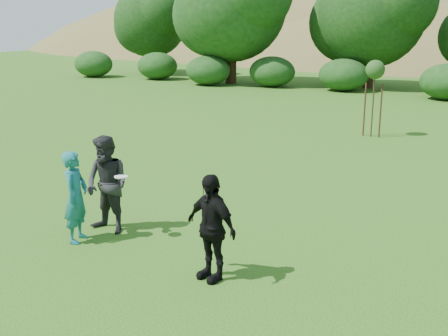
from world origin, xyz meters
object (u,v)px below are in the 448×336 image
object	(u,v)px
player_grey	(107,185)
player_black	(211,227)
player_teal	(76,197)
sapling	(375,72)

from	to	relation	value
player_grey	player_black	size ratio (longest dim) A/B	1.10
player_teal	player_black	size ratio (longest dim) A/B	0.99
player_teal	player_black	world-z (taller)	player_black
player_black	sapling	world-z (taller)	sapling
player_teal	player_black	xyz separation A→B (m)	(3.15, -0.15, 0.01)
player_teal	player_grey	bearing A→B (deg)	-35.68
player_teal	player_black	distance (m)	3.16
player_black	sapling	size ratio (longest dim) A/B	0.64
player_grey	player_black	xyz separation A→B (m)	(2.95, -0.84, -0.09)
player_grey	sapling	xyz separation A→B (m)	(2.06, 12.44, 1.41)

